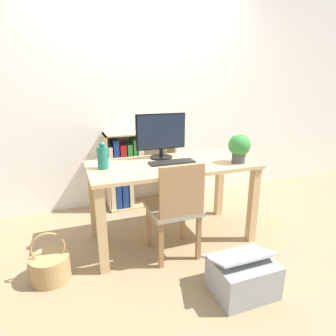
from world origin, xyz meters
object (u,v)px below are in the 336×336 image
vase (103,157)px  bookshelf (129,170)px  keyboard (172,162)px  potted_plant (239,147)px  monitor (161,134)px  storage_box (243,275)px  basket (50,266)px  chair (176,207)px

vase → bookshelf: (0.39, 0.83, -0.39)m
keyboard → potted_plant: bearing=-19.0°
vase → keyboard: bearing=-4.0°
vase → bookshelf: vase is taller
monitor → storage_box: bearing=-78.0°
basket → potted_plant: bearing=1.8°
monitor → vase: size_ratio=2.11×
keyboard → bookshelf: bookshelf is taller
basket → storage_box: size_ratio=0.90×
vase → storage_box: (0.78, -0.89, -0.70)m
vase → potted_plant: potted_plant is taller
storage_box → vase: bearing=131.4°
monitor → basket: size_ratio=1.23×
chair → storage_box: bearing=-61.2°
bookshelf → storage_box: size_ratio=2.06×
storage_box → potted_plant: bearing=61.6°
chair → bookshelf: (-0.12, 1.16, -0.01)m
chair → basket: bearing=179.6°
chair → bookshelf: 1.17m
monitor → basket: monitor is taller
keyboard → chair: (-0.08, -0.29, -0.29)m
keyboard → storage_box: size_ratio=0.94×
monitor → keyboard: (0.03, -0.21, -0.22)m
vase → storage_box: bearing=-48.6°
keyboard → chair: bearing=-106.0°
bookshelf → potted_plant: bearing=-54.8°
bookshelf → basket: size_ratio=2.28×
storage_box → chair: bearing=116.2°
keyboard → basket: bearing=-167.2°
bookshelf → monitor: bearing=-75.7°
monitor → bookshelf: monitor is taller
vase → potted_plant: 1.16m
keyboard → chair: chair is taller
basket → monitor: bearing=23.7°
basket → storage_box: bearing=-26.0°
chair → basket: 1.04m
monitor → chair: bearing=-95.8°
chair → monitor: bearing=86.8°
monitor → storage_box: 1.36m
storage_box → basket: bearing=154.0°
monitor → vase: (-0.56, -0.17, -0.13)m
keyboard → bookshelf: 0.95m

